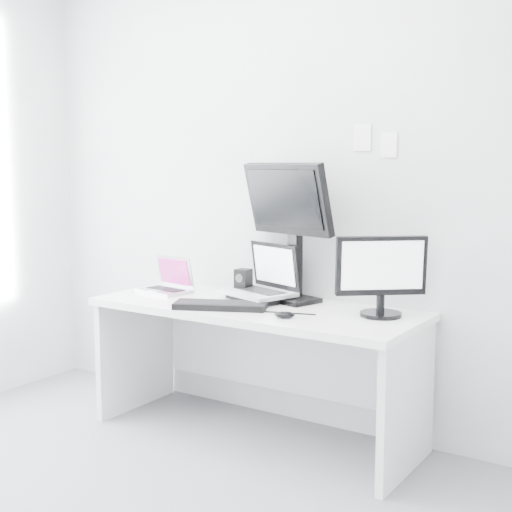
% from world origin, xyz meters
% --- Properties ---
extents(back_wall, '(3.60, 0.00, 3.60)m').
position_xyz_m(back_wall, '(0.00, 1.60, 1.35)').
color(back_wall, silver).
rests_on(back_wall, ground).
extents(desk, '(1.80, 0.70, 0.73)m').
position_xyz_m(desk, '(0.00, 1.25, 0.36)').
color(desk, white).
rests_on(desk, ground).
extents(macbook, '(0.33, 0.26, 0.22)m').
position_xyz_m(macbook, '(-0.65, 1.27, 0.84)').
color(macbook, '#B3B3B8').
rests_on(macbook, desk).
extents(speaker, '(0.10, 0.10, 0.16)m').
position_xyz_m(speaker, '(-0.20, 1.43, 0.81)').
color(speaker, black).
rests_on(speaker, desk).
extents(dell_laptop, '(0.46, 0.41, 0.32)m').
position_xyz_m(dell_laptop, '(-0.06, 1.37, 0.89)').
color(dell_laptop, '#B5B8BD').
rests_on(dell_laptop, desk).
extents(rear_monitor, '(0.61, 0.35, 0.78)m').
position_xyz_m(rear_monitor, '(0.10, 1.45, 1.12)').
color(rear_monitor, black).
rests_on(rear_monitor, desk).
extents(samsung_monitor, '(0.48, 0.45, 0.42)m').
position_xyz_m(samsung_monitor, '(0.68, 1.36, 0.94)').
color(samsung_monitor, black).
rests_on(samsung_monitor, desk).
extents(keyboard, '(0.51, 0.36, 0.03)m').
position_xyz_m(keyboard, '(-0.10, 1.08, 0.75)').
color(keyboard, black).
rests_on(keyboard, desk).
extents(mouse, '(0.12, 0.10, 0.03)m').
position_xyz_m(mouse, '(0.30, 1.07, 0.75)').
color(mouse, black).
rests_on(mouse, desk).
extents(wall_note_0, '(0.10, 0.00, 0.14)m').
position_xyz_m(wall_note_0, '(0.45, 1.59, 1.62)').
color(wall_note_0, white).
rests_on(wall_note_0, back_wall).
extents(wall_note_1, '(0.09, 0.00, 0.13)m').
position_xyz_m(wall_note_1, '(0.60, 1.59, 1.58)').
color(wall_note_1, white).
rests_on(wall_note_1, back_wall).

